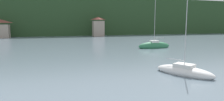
{
  "coord_description": "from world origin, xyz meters",
  "views": [
    {
      "loc": [
        -7.38,
        12.22,
        5.32
      ],
      "look_at": [
        0.0,
        35.95,
        2.02
      ],
      "focal_mm": 31.76,
      "sensor_mm": 36.0,
      "label": 1
    }
  ],
  "objects_px": {
    "shore_building_westcentral": "(98,27)",
    "sailboat_mid_5": "(184,71)",
    "shore_building_west": "(0,29)",
    "sailboat_far_0": "(154,46)"
  },
  "relations": [
    {
      "from": "shore_building_westcentral",
      "to": "sailboat_mid_5",
      "type": "height_order",
      "value": "shore_building_westcentral"
    },
    {
      "from": "shore_building_west",
      "to": "sailboat_mid_5",
      "type": "relative_size",
      "value": 0.91
    },
    {
      "from": "shore_building_westcentral",
      "to": "sailboat_mid_5",
      "type": "bearing_deg",
      "value": -95.82
    },
    {
      "from": "sailboat_far_0",
      "to": "shore_building_westcentral",
      "type": "bearing_deg",
      "value": -88.08
    },
    {
      "from": "sailboat_far_0",
      "to": "sailboat_mid_5",
      "type": "distance_m",
      "value": 23.64
    },
    {
      "from": "shore_building_west",
      "to": "shore_building_westcentral",
      "type": "height_order",
      "value": "shore_building_westcentral"
    },
    {
      "from": "shore_building_westcentral",
      "to": "sailboat_far_0",
      "type": "bearing_deg",
      "value": -87.91
    },
    {
      "from": "shore_building_westcentral",
      "to": "sailboat_far_0",
      "type": "xyz_separation_m",
      "value": [
        1.71,
        -46.85,
        -3.64
      ]
    },
    {
      "from": "shore_building_west",
      "to": "sailboat_mid_5",
      "type": "xyz_separation_m",
      "value": [
        32.13,
        -69.2,
        -3.22
      ]
    },
    {
      "from": "shore_building_west",
      "to": "sailboat_far_0",
      "type": "relative_size",
      "value": 0.61
    }
  ]
}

